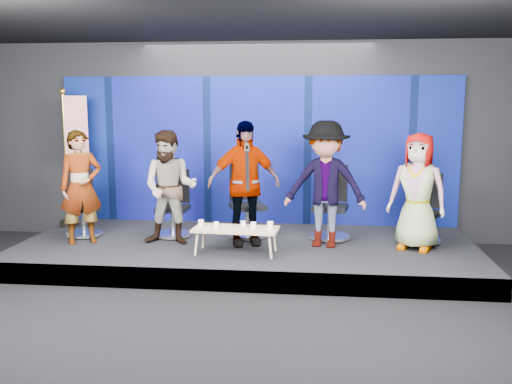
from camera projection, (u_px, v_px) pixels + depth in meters
The scene contains 21 objects.
ground at pixel (220, 322), 6.48m from camera, with size 10.00×10.00×0.00m, color black.
room_walls at pixel (217, 106), 6.09m from camera, with size 10.02×8.02×3.51m.
riser at pixel (247, 251), 8.91m from camera, with size 7.00×3.00×0.30m, color black.
backdrop at pixel (257, 151), 10.10m from camera, with size 7.00×0.08×2.60m, color navy.
chair_a at pixel (82, 214), 9.28m from camera, with size 0.84×0.84×1.08m.
panelist_a at pixel (81, 187), 8.72m from camera, with size 0.64×0.42×1.74m, color black.
chair_b at pixel (174, 215), 9.24m from camera, with size 0.61×0.61×1.08m.
panelist_b at pixel (170, 188), 8.66m from camera, with size 0.85×0.66×1.75m, color black.
chair_c at pixel (247, 213), 9.21m from camera, with size 0.84×0.84×1.17m.
panelist_c at pixel (244, 183), 8.62m from camera, with size 1.11×0.46×1.89m, color black.
chair_d at pixel (330, 215), 9.07m from camera, with size 0.75×0.75×1.17m.
panelist_d at pixel (325, 184), 8.50m from camera, with size 1.22×0.70×1.89m, color black.
chair_e at pixel (424, 220), 8.86m from camera, with size 0.79×0.79×1.07m.
panelist_e at pixel (418, 192), 8.34m from camera, with size 0.85×0.55×1.73m, color black.
coffee_table at pixel (236, 230), 8.19m from camera, with size 1.25×0.59×0.37m.
mug_a at pixel (201, 223), 8.29m from camera, with size 0.08×0.08×0.10m, color white.
mug_b at pixel (216, 225), 8.19m from camera, with size 0.07×0.07×0.09m, color white.
mug_c at pixel (243, 224), 8.27m from camera, with size 0.07×0.07×0.08m, color white.
mug_d at pixel (253, 226), 8.11m from camera, with size 0.08×0.08×0.10m, color white.
mug_e at pixel (270, 225), 8.13m from camera, with size 0.09×0.09×0.11m, color white.
flag_stand at pixel (73, 154), 9.83m from camera, with size 0.54×0.32×2.39m.
Camera 1 is at (1.09, -6.08, 2.51)m, focal length 40.00 mm.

